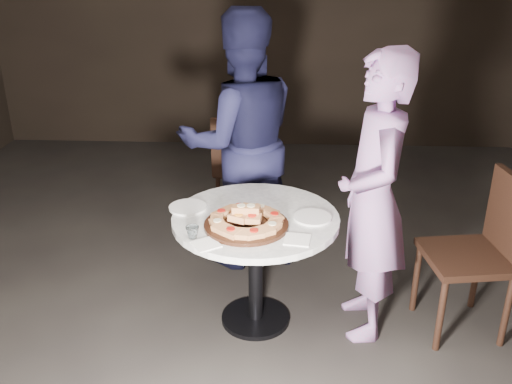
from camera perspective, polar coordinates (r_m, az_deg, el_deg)
floor at (r=3.59m, az=-1.08°, el=-13.67°), size 7.00×7.00×0.00m
table at (r=3.35m, az=-0.04°, el=-4.49°), size 1.22×1.22×0.73m
serving_board at (r=3.17m, az=-0.98°, el=-3.31°), size 0.60×0.60×0.02m
focaccia_pile at (r=3.15m, az=-0.98°, el=-2.64°), size 0.42×0.42×0.11m
plate_left at (r=3.41m, az=-6.83°, el=-1.53°), size 0.29×0.29×0.01m
plate_right at (r=3.28m, az=5.67°, el=-2.54°), size 0.24×0.24×0.01m
water_glass at (r=3.06m, az=-6.37°, el=-4.02°), size 0.07×0.07×0.07m
napkin_near at (r=3.00m, az=-5.03°, el=-5.23°), size 0.18×0.18×0.01m
napkin_far at (r=3.04m, az=4.15°, el=-4.77°), size 0.15×0.15×0.01m
chair_far at (r=4.56m, az=-1.27°, el=2.82°), size 0.52×0.54×0.95m
chair_right at (r=3.57m, az=21.88°, el=-4.95°), size 0.54×0.52×0.98m
diner_navy at (r=3.96m, az=-1.54°, el=5.03°), size 1.04×0.91×1.81m
diner_teal at (r=3.27m, az=11.63°, el=-0.74°), size 0.45×0.65×1.70m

